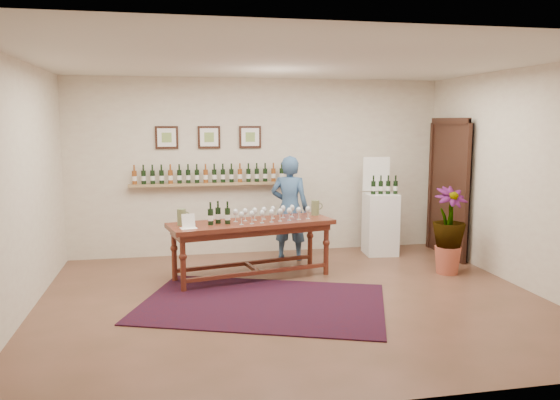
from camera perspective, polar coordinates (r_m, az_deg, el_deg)
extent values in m
plane|color=brown|center=(6.67, 1.37, -10.38)|extent=(6.00, 6.00, 0.00)
plane|color=beige|center=(8.81, -2.17, 3.48)|extent=(6.00, 0.00, 6.00)
plane|color=beige|center=(3.99, 9.35, -2.37)|extent=(6.00, 0.00, 6.00)
plane|color=beige|center=(6.41, -25.75, 0.90)|extent=(0.00, 5.00, 5.00)
plane|color=beige|center=(7.60, 24.06, 2.03)|extent=(0.00, 5.00, 5.00)
plane|color=silver|center=(6.36, 1.46, 14.31)|extent=(6.00, 6.00, 0.00)
cube|color=#9E7B56|center=(8.65, -7.31, 1.67)|extent=(2.50, 0.16, 0.04)
cube|color=black|center=(9.04, 17.42, 1.01)|extent=(0.10, 1.00, 2.10)
cube|color=black|center=(9.02, 17.14, 1.00)|extent=(0.04, 1.12, 2.22)
cube|color=black|center=(8.64, -11.76, 6.42)|extent=(0.35, 0.03, 0.35)
cube|color=white|center=(8.62, -11.76, 6.41)|extent=(0.28, 0.01, 0.28)
cube|color=#80A050|center=(8.62, -11.76, 6.41)|extent=(0.15, 0.00, 0.15)
cube|color=black|center=(8.66, -7.43, 6.52)|extent=(0.35, 0.03, 0.35)
cube|color=white|center=(8.65, -7.42, 6.52)|extent=(0.28, 0.01, 0.28)
cube|color=#80A050|center=(8.64, -7.42, 6.52)|extent=(0.15, 0.00, 0.15)
cube|color=black|center=(8.73, -3.14, 6.59)|extent=(0.35, 0.03, 0.35)
cube|color=white|center=(8.71, -3.13, 6.59)|extent=(0.28, 0.01, 0.28)
cube|color=#80A050|center=(8.71, -3.12, 6.59)|extent=(0.15, 0.00, 0.15)
cube|color=#450C12|center=(6.53, -1.81, -10.71)|extent=(3.29, 2.73, 0.01)
cube|color=#472111|center=(7.39, -2.98, -2.47)|extent=(2.32, 1.15, 0.06)
cube|color=#472111|center=(7.40, -2.98, -3.01)|extent=(2.18, 1.01, 0.10)
cylinder|color=#472111|center=(6.95, -10.10, -6.59)|extent=(0.08, 0.08, 0.73)
cylinder|color=#472111|center=(7.65, 4.85, -5.13)|extent=(0.08, 0.08, 0.73)
cylinder|color=#472111|center=(7.43, -11.00, -5.65)|extent=(0.08, 0.08, 0.73)
cylinder|color=#472111|center=(8.09, 3.16, -4.38)|extent=(0.08, 0.08, 0.73)
cube|color=#472111|center=(7.30, -2.25, -7.57)|extent=(1.99, 0.47, 0.05)
cube|color=#472111|center=(7.75, -3.60, -6.63)|extent=(1.99, 0.47, 0.05)
cube|color=#472111|center=(7.53, -2.94, -7.08)|extent=(0.15, 0.50, 0.05)
cube|color=white|center=(6.99, -9.56, -2.18)|extent=(0.23, 0.18, 0.18)
cube|color=white|center=(8.92, 10.45, -2.48)|extent=(0.54, 0.54, 0.98)
cube|color=white|center=(8.96, 10.01, 2.71)|extent=(0.44, 0.06, 0.60)
cone|color=#AD5039|center=(8.07, 17.09, -6.01)|extent=(0.36, 0.36, 0.39)
imported|color=#1C3616|center=(7.96, 17.25, -2.32)|extent=(0.62, 0.62, 0.67)
imported|color=#34547C|center=(8.39, 1.01, -0.84)|extent=(0.69, 0.59, 1.61)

